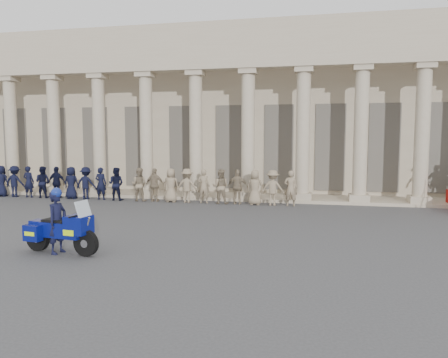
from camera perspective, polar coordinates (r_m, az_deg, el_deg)
ground at (r=13.99m, az=-7.47°, el=-7.35°), size 90.00×90.00×0.00m
building at (r=27.99m, az=2.71°, el=8.48°), size 40.00×12.50×9.00m
officer_rank at (r=22.27m, az=-15.62°, el=-0.58°), size 18.93×0.61×1.61m
motorcycle at (r=12.46m, az=-20.45°, el=-6.29°), size 2.28×1.02×1.47m
rider at (r=12.49m, az=-20.93°, el=-5.12°), size 0.48×0.66×1.77m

